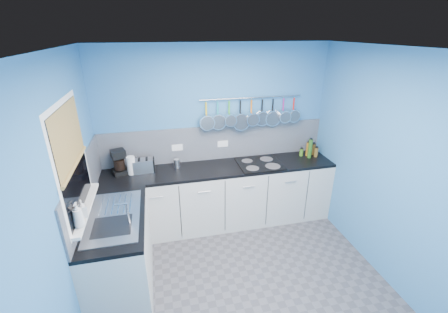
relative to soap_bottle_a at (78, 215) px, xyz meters
name	(u,v)px	position (x,y,z in m)	size (l,w,h in m)	color
floor	(243,283)	(1.53, 0.03, -1.18)	(3.20, 3.00, 0.02)	#47474C
ceiling	(251,48)	(1.53, 0.03, 1.34)	(3.20, 3.00, 0.02)	white
wall_back	(215,136)	(1.53, 1.54, 0.08)	(3.20, 0.02, 2.50)	teal
wall_left	(67,206)	(-0.08, 0.03, 0.08)	(0.02, 3.00, 2.50)	teal
wall_right	(389,169)	(3.14, 0.03, 0.08)	(0.02, 3.00, 2.50)	teal
backsplash_back	(216,143)	(1.53, 1.52, -0.02)	(3.20, 0.02, 0.50)	gray
backsplash_left	(85,184)	(-0.06, 0.63, -0.02)	(0.02, 1.80, 0.50)	gray
cabinet_run_back	(220,196)	(1.53, 1.23, -0.74)	(3.20, 0.60, 0.86)	beige
worktop_back	(220,168)	(1.53, 1.23, -0.29)	(3.20, 0.60, 0.04)	black
cabinet_run_left	(121,253)	(0.23, 0.33, -0.74)	(0.60, 1.20, 0.86)	beige
worktop_left	(114,218)	(0.23, 0.33, -0.29)	(0.60, 1.20, 0.04)	black
window_frame	(72,160)	(-0.05, 0.33, 0.38)	(0.01, 1.00, 1.10)	white
window_glass	(73,160)	(-0.04, 0.33, 0.38)	(0.01, 0.90, 1.00)	black
bamboo_blind	(68,137)	(-0.03, 0.33, 0.61)	(0.01, 0.90, 0.55)	#AE8F42
window_sill	(85,208)	(-0.02, 0.33, -0.13)	(0.10, 0.98, 0.03)	white
sink_unit	(114,216)	(0.23, 0.33, -0.27)	(0.50, 0.95, 0.01)	silver
mixer_tap	(128,213)	(0.39, 0.15, -0.14)	(0.12, 0.08, 0.26)	silver
socket_left	(177,148)	(0.98, 1.50, -0.04)	(0.15, 0.01, 0.09)	white
socket_right	(223,144)	(1.63, 1.50, -0.04)	(0.15, 0.01, 0.09)	white
pot_rail	(252,98)	(2.03, 1.48, 0.61)	(0.02, 0.02, 1.45)	silver
soap_bottle_a	(78,215)	(0.00, 0.00, 0.00)	(0.09, 0.09, 0.24)	white
soap_bottle_b	(82,209)	(0.00, 0.15, -0.03)	(0.08, 0.08, 0.17)	white
paper_towel	(131,165)	(0.36, 1.28, -0.15)	(0.11, 0.11, 0.24)	white
coffee_maker	(119,162)	(0.21, 1.33, -0.11)	(0.18, 0.20, 0.32)	black
toaster	(144,166)	(0.51, 1.32, -0.18)	(0.27, 0.16, 0.17)	silver
canister	(177,163)	(0.95, 1.36, -0.21)	(0.08, 0.08, 0.12)	silver
hob	(260,164)	(2.09, 1.19, -0.26)	(0.60, 0.53, 0.01)	black
pan_0	(206,115)	(1.40, 1.47, 0.41)	(0.21, 0.10, 0.40)	silver
pan_1	(218,115)	(1.55, 1.47, 0.40)	(0.22, 0.08, 0.41)	silver
pan_2	(229,112)	(1.71, 1.47, 0.43)	(0.17, 0.13, 0.36)	silver
pan_3	(240,114)	(1.87, 1.47, 0.39)	(0.25, 0.10, 0.44)	silver
pan_4	(251,111)	(2.03, 1.47, 0.42)	(0.19, 0.13, 0.38)	silver
pan_5	(262,112)	(2.19, 1.47, 0.41)	(0.22, 0.06, 0.41)	silver
pan_6	(273,112)	(2.35, 1.47, 0.40)	(0.23, 0.06, 0.42)	silver
pan_7	(283,109)	(2.51, 1.47, 0.43)	(0.18, 0.13, 0.37)	silver
pan_8	(293,109)	(2.67, 1.47, 0.42)	(0.19, 0.09, 0.38)	silver
condiment_0	(313,149)	(3.00, 1.36, -0.19)	(0.07, 0.07, 0.16)	brown
condiment_1	(308,149)	(2.89, 1.33, -0.17)	(0.06, 0.06, 0.20)	#8C5914
condiment_2	(301,152)	(2.80, 1.34, -0.22)	(0.05, 0.05, 0.11)	#3F721E
condiment_3	(316,152)	(2.99, 1.26, -0.20)	(0.06, 0.06, 0.14)	brown
condiment_4	(310,149)	(2.88, 1.25, -0.13)	(0.06, 0.06, 0.28)	#265919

